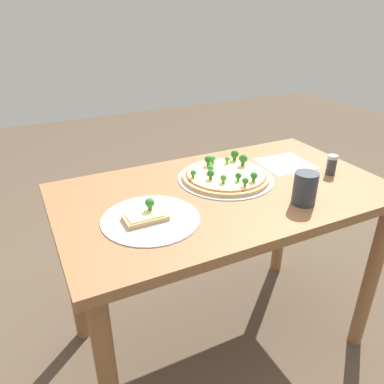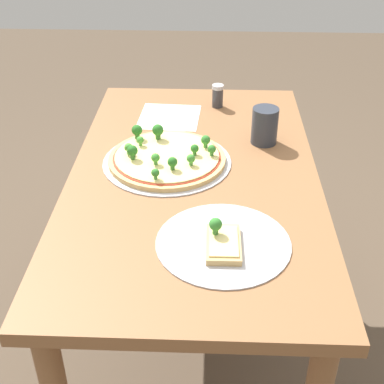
% 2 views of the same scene
% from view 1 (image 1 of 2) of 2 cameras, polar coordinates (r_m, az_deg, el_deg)
% --- Properties ---
extents(ground_plane, '(8.00, 8.00, 0.00)m').
position_cam_1_polar(ground_plane, '(1.88, 3.94, -21.20)').
color(ground_plane, brown).
extents(dining_table, '(1.23, 0.71, 0.77)m').
position_cam_1_polar(dining_table, '(1.46, 4.74, -3.69)').
color(dining_table, brown).
rests_on(dining_table, ground_plane).
extents(pizza_tray_whole, '(0.38, 0.38, 0.07)m').
position_cam_1_polar(pizza_tray_whole, '(1.48, 5.18, 2.57)').
color(pizza_tray_whole, '#B7B7BC').
rests_on(pizza_tray_whole, dining_table).
extents(pizza_tray_slice, '(0.32, 0.32, 0.07)m').
position_cam_1_polar(pizza_tray_slice, '(1.21, -6.58, -3.88)').
color(pizza_tray_slice, '#B7B7BC').
rests_on(pizza_tray_slice, dining_table).
extents(drinking_cup, '(0.08, 0.08, 0.12)m').
position_cam_1_polar(drinking_cup, '(1.33, 16.83, 0.53)').
color(drinking_cup, '#2D333D').
rests_on(drinking_cup, dining_table).
extents(condiment_shaker, '(0.04, 0.04, 0.08)m').
position_cam_1_polar(condiment_shaker, '(1.61, 20.50, 3.92)').
color(condiment_shaker, '#333338').
rests_on(condiment_shaker, dining_table).
extents(paper_menu, '(0.22, 0.21, 0.00)m').
position_cam_1_polar(paper_menu, '(1.67, 14.04, 4.19)').
color(paper_menu, silver).
rests_on(paper_menu, dining_table).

